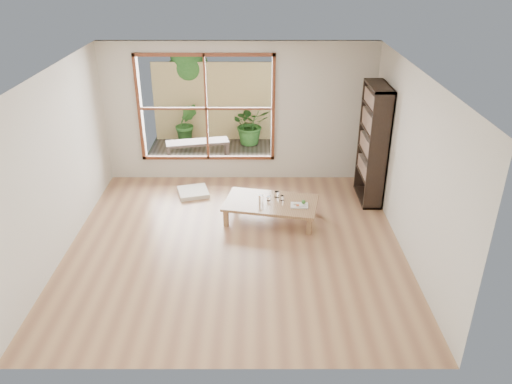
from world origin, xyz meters
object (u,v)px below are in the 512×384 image
(bookshelf, at_px, (373,144))
(food_tray, at_px, (300,205))
(low_table, at_px, (271,204))
(garden_bench, at_px, (197,144))

(bookshelf, bearing_deg, food_tray, -144.45)
(low_table, distance_m, food_tray, 0.49)
(food_tray, bearing_deg, bookshelf, 39.98)
(low_table, distance_m, garden_bench, 2.92)
(bookshelf, xyz_separation_m, garden_bench, (-3.22, 1.74, -0.65))
(bookshelf, relative_size, food_tray, 7.05)
(bookshelf, bearing_deg, garden_bench, 151.70)
(low_table, bearing_deg, food_tray, -4.72)
(food_tray, height_order, garden_bench, garden_bench)
(low_table, height_order, bookshelf, bookshelf)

